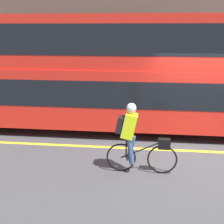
{
  "coord_description": "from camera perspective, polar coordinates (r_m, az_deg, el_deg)",
  "views": [
    {
      "loc": [
        -1.37,
        -7.76,
        3.15
      ],
      "look_at": [
        -2.32,
        0.08,
        1.0
      ],
      "focal_mm": 50.0,
      "sensor_mm": 36.0,
      "label": 1
    }
  ],
  "objects": [
    {
      "name": "ground_plane",
      "position": [
        8.49,
        15.81,
        -7.16
      ],
      "size": [
        80.0,
        80.0,
        0.0
      ],
      "primitive_type": "plane",
      "color": "#424244"
    },
    {
      "name": "road_center_line",
      "position": [
        8.56,
        15.73,
        -6.93
      ],
      "size": [
        50.0,
        0.14,
        0.01
      ],
      "primitive_type": "cube",
      "color": "yellow",
      "rests_on": "ground_plane"
    },
    {
      "name": "sidewalk_curb",
      "position": [
        13.47,
        12.57,
        1.58
      ],
      "size": [
        60.0,
        1.83,
        0.11
      ],
      "color": "gray",
      "rests_on": "ground_plane"
    },
    {
      "name": "bus",
      "position": [
        9.94,
        -7.74,
        8.13
      ],
      "size": [
        11.51,
        2.48,
        3.5
      ],
      "color": "black",
      "rests_on": "ground_plane"
    },
    {
      "name": "cyclist_on_bike",
      "position": [
        6.85,
        4.1,
        -4.34
      ],
      "size": [
        1.58,
        0.32,
        1.59
      ],
      "color": "black",
      "rests_on": "ground_plane"
    },
    {
      "name": "trash_bin",
      "position": [
        13.21,
        8.14,
        3.83
      ],
      "size": [
        0.53,
        0.53,
        0.93
      ],
      "color": "#262628",
      "rests_on": "sidewalk_curb"
    }
  ]
}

